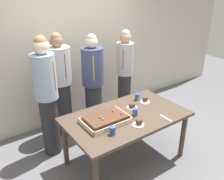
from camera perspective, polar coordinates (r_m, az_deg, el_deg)
ground_plane at (r=3.60m, az=3.17°, el=-16.40°), size 12.00×12.00×0.00m
interior_back_panel at (r=4.20m, az=-10.23°, el=12.16°), size 8.00×0.12×3.00m
party_table at (r=3.22m, az=3.44°, el=-7.48°), size 1.63×0.96×0.74m
sheet_cake at (r=3.00m, az=-1.57°, el=-7.10°), size 0.58×0.40×0.11m
plated_slice_near_left at (r=2.96m, az=6.45°, el=-8.05°), size 0.15×0.15×0.08m
plated_slice_near_right at (r=3.35m, az=4.84°, el=-4.04°), size 0.15×0.15×0.07m
plated_slice_far_left at (r=3.53m, az=8.00°, el=-2.62°), size 0.15×0.15×0.08m
drink_cup_nearest at (r=3.58m, az=6.11°, el=-1.63°), size 0.07×0.07×0.10m
drink_cup_middle at (r=2.77m, az=0.13°, el=-9.79°), size 0.07×0.07×0.10m
drink_cup_far_end at (r=3.16m, az=5.61°, el=-5.31°), size 0.07×0.07×0.10m
cake_server_utensil at (r=3.18m, az=12.88°, el=-6.64°), size 0.03×0.20×0.01m
person_serving_front at (r=3.87m, az=-4.60°, el=1.58°), size 0.35×0.35×1.67m
person_green_shirt_behind at (r=3.37m, az=-15.50°, el=-1.37°), size 0.32×0.32×1.77m
person_striped_tie_right at (r=4.31m, az=3.09°, el=4.13°), size 0.30×0.30×1.65m
person_far_right_suit at (r=3.85m, az=-12.34°, el=1.17°), size 0.37×0.37×1.71m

